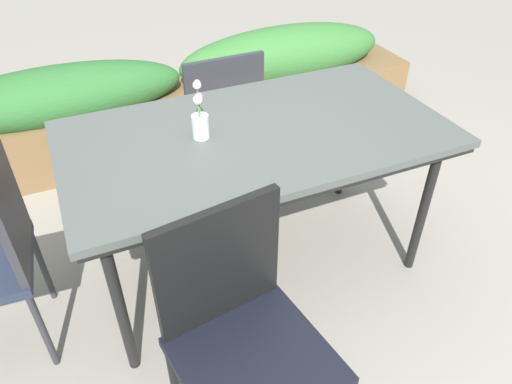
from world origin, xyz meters
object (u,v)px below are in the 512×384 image
dining_table (256,142)px  planter_box (184,96)px  chair_far_side (217,110)px  chair_near_left (241,330)px  flower_vase (200,119)px

dining_table → planter_box: size_ratio=0.47×
dining_table → chair_far_side: chair_far_side is taller
chair_far_side → chair_near_left: size_ratio=0.92×
chair_far_side → planter_box: size_ratio=0.25×
chair_far_side → planter_box: bearing=92.1°
planter_box → flower_vase: bearing=-102.2°
flower_vase → planter_box: flower_vase is taller
chair_far_side → flower_vase: size_ratio=3.48×
planter_box → dining_table: bearing=-92.3°
dining_table → chair_far_side: 0.79m
chair_far_side → flower_vase: flower_vase is taller
dining_table → flower_vase: 0.27m
flower_vase → planter_box: (0.28, 1.32, -0.54)m
dining_table → chair_far_side: (0.09, 0.75, -0.22)m
chair_near_left → planter_box: chair_near_left is taller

